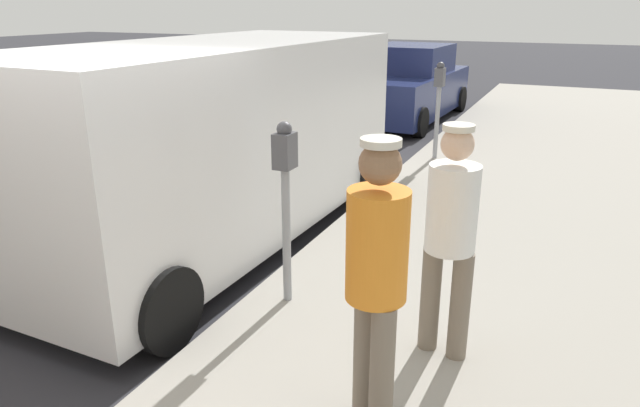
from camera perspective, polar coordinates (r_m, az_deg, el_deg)
name	(u,v)px	position (r m, az deg, el deg)	size (l,w,h in m)	color
ground_plane	(98,326)	(5.21, -21.08, -11.21)	(80.00, 80.00, 0.00)	#2D2D33
parking_meter_near	(285,183)	(4.57, -3.44, 2.06)	(0.14, 0.18, 1.52)	gray
parking_meter_far	(439,94)	(9.38, 11.65, 10.55)	(0.14, 0.18, 1.52)	gray
pedestrian_in_orange	(376,271)	(3.17, 5.59, -6.63)	(0.34, 0.34, 1.73)	#726656
pedestrian_in_white	(451,229)	(3.96, 12.78, -2.49)	(0.36, 0.34, 1.65)	#726656
parked_van	(215,138)	(6.35, -10.35, 6.42)	(2.27, 5.26, 2.15)	white
parked_sedan_ahead	(406,86)	(13.47, 8.51, 11.37)	(2.08, 4.46, 1.65)	navy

